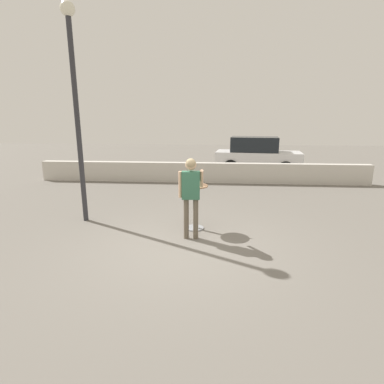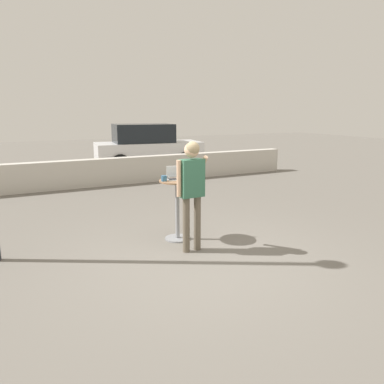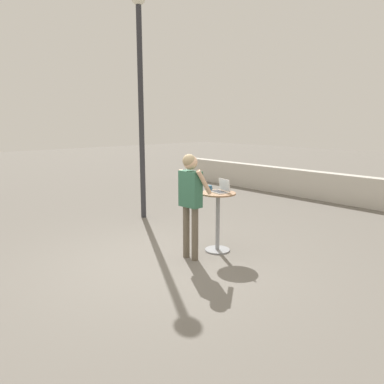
{
  "view_description": "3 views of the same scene",
  "coord_description": "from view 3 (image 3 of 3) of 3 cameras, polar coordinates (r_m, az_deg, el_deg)",
  "views": [
    {
      "loc": [
        0.61,
        -5.51,
        2.49
      ],
      "look_at": [
        0.11,
        0.64,
        0.99
      ],
      "focal_mm": 28.0,
      "sensor_mm": 36.0,
      "label": 1
    },
    {
      "loc": [
        -2.46,
        -4.5,
        2.17
      ],
      "look_at": [
        0.13,
        0.55,
        0.94
      ],
      "focal_mm": 35.0,
      "sensor_mm": 36.0,
      "label": 2
    },
    {
      "loc": [
        4.49,
        -3.41,
        2.24
      ],
      "look_at": [
        0.17,
        0.46,
        1.14
      ],
      "focal_mm": 35.0,
      "sensor_mm": 36.0,
      "label": 3
    }
  ],
  "objects": [
    {
      "name": "ground_plane",
      "position": [
        6.07,
        -4.42,
        -10.91
      ],
      "size": [
        50.0,
        50.0,
        0.0
      ],
      "primitive_type": "plane",
      "color": "slate"
    },
    {
      "name": "pavement_kerb",
      "position": [
        10.98,
        23.26,
        0.26
      ],
      "size": [
        13.2,
        0.35,
        0.8
      ],
      "color": "beige",
      "rests_on": "ground_plane"
    },
    {
      "name": "cafe_table",
      "position": [
        6.47,
        3.95,
        -3.55
      ],
      "size": [
        0.61,
        0.61,
        1.04
      ],
      "color": "gray",
      "rests_on": "ground_plane"
    },
    {
      "name": "laptop",
      "position": [
        6.41,
        4.42,
        0.42
      ],
      "size": [
        0.35,
        0.3,
        0.23
      ],
      "color": "silver",
      "rests_on": "cafe_table"
    },
    {
      "name": "coffee_mug",
      "position": [
        6.55,
        2.65,
        0.61
      ],
      "size": [
        0.13,
        0.09,
        0.09
      ],
      "color": "#336084",
      "rests_on": "cafe_table"
    },
    {
      "name": "standing_person",
      "position": [
        5.99,
        -0.25,
        -0.16
      ],
      "size": [
        0.52,
        0.39,
        1.73
      ],
      "color": "brown",
      "rests_on": "ground_plane"
    },
    {
      "name": "street_lamp",
      "position": [
        8.7,
        -7.88,
        16.72
      ],
      "size": [
        0.32,
        0.32,
        4.98
      ],
      "color": "#2D2D33",
      "rests_on": "ground_plane"
    }
  ]
}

